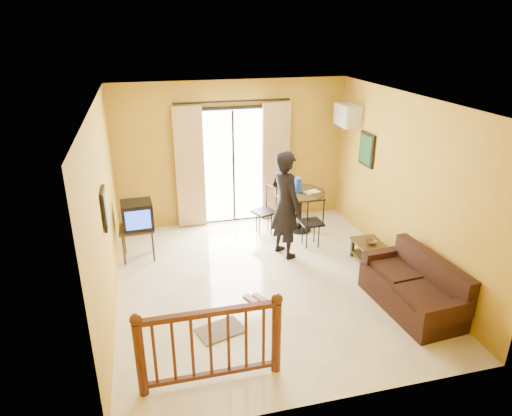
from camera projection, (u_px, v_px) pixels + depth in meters
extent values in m
plane|color=beige|center=(266.00, 282.00, 7.13)|extent=(5.00, 5.00, 0.00)
plane|color=white|center=(268.00, 101.00, 6.07)|extent=(5.00, 5.00, 0.00)
plane|color=#B78C23|center=(233.00, 154.00, 8.84)|extent=(4.50, 0.00, 4.50)
plane|color=#B78C23|center=(336.00, 290.00, 4.36)|extent=(4.50, 0.00, 4.50)
plane|color=#B78C23|center=(105.00, 213.00, 6.09)|extent=(0.00, 5.00, 5.00)
plane|color=#B78C23|center=(406.00, 186.00, 7.11)|extent=(0.00, 5.00, 5.00)
cube|color=black|center=(233.00, 166.00, 8.93)|extent=(1.34, 0.03, 2.34)
cube|color=white|center=(233.00, 167.00, 8.89)|extent=(1.20, 0.04, 2.20)
cube|color=black|center=(234.00, 167.00, 8.88)|extent=(0.04, 0.02, 2.20)
cube|color=beige|center=(190.00, 168.00, 8.64)|extent=(0.55, 0.08, 2.35)
cube|color=beige|center=(276.00, 162.00, 9.02)|extent=(0.55, 0.08, 2.35)
cylinder|color=black|center=(233.00, 101.00, 8.37)|extent=(2.20, 0.04, 0.04)
cube|color=black|center=(137.00, 228.00, 7.66)|extent=(0.57, 0.48, 0.04)
cylinder|color=black|center=(124.00, 250.00, 7.54)|extent=(0.04, 0.04, 0.55)
cylinder|color=black|center=(153.00, 246.00, 7.65)|extent=(0.04, 0.04, 0.55)
cylinder|color=black|center=(124.00, 240.00, 7.89)|extent=(0.04, 0.04, 0.55)
cylinder|color=black|center=(152.00, 237.00, 7.99)|extent=(0.04, 0.04, 0.55)
cube|color=black|center=(137.00, 215.00, 7.58)|extent=(0.52, 0.47, 0.45)
cube|color=blue|center=(138.00, 220.00, 7.38)|extent=(0.40, 0.04, 0.32)
cube|color=black|center=(105.00, 208.00, 5.86)|extent=(0.04, 0.42, 0.52)
cube|color=#58544C|center=(107.00, 208.00, 5.87)|extent=(0.01, 0.34, 0.44)
cylinder|color=black|center=(300.00, 193.00, 8.64)|extent=(0.95, 0.95, 0.04)
cylinder|color=black|center=(300.00, 211.00, 8.78)|extent=(0.08, 0.08, 0.77)
cylinder|color=black|center=(299.00, 229.00, 8.92)|extent=(0.47, 0.47, 0.03)
cylinder|color=blue|center=(298.00, 185.00, 8.53)|extent=(0.15, 0.15, 0.29)
cube|color=beige|center=(312.00, 192.00, 8.58)|extent=(0.32, 0.26, 0.02)
cube|color=silver|center=(347.00, 115.00, 8.54)|extent=(0.30, 0.60, 0.40)
cube|color=gray|center=(340.00, 116.00, 8.51)|extent=(0.02, 0.56, 0.36)
cube|color=black|center=(367.00, 150.00, 8.17)|extent=(0.04, 0.50, 0.60)
cube|color=black|center=(366.00, 150.00, 8.17)|extent=(0.01, 0.42, 0.52)
cube|color=black|center=(373.00, 247.00, 7.51)|extent=(0.45, 0.81, 0.04)
cube|color=black|center=(371.00, 259.00, 7.60)|extent=(0.41, 0.77, 0.03)
cube|color=black|center=(372.00, 268.00, 7.21)|extent=(0.05, 0.05, 0.34)
cube|color=black|center=(392.00, 265.00, 7.29)|extent=(0.05, 0.05, 0.34)
cube|color=black|center=(352.00, 247.00, 7.85)|extent=(0.05, 0.05, 0.34)
cube|color=black|center=(371.00, 245.00, 7.93)|extent=(0.05, 0.05, 0.34)
imported|color=brown|center=(371.00, 242.00, 7.55)|extent=(0.19, 0.19, 0.06)
cube|color=black|center=(411.00, 296.00, 6.43)|extent=(0.88, 1.58, 0.38)
cube|color=black|center=(432.00, 273.00, 6.37)|extent=(0.30, 1.53, 0.52)
cube|color=black|center=(445.00, 314.00, 5.68)|extent=(0.77, 0.21, 0.29)
cube|color=black|center=(386.00, 258.00, 7.02)|extent=(0.77, 0.21, 0.29)
cube|color=black|center=(423.00, 296.00, 6.03)|extent=(0.57, 0.66, 0.10)
cube|color=black|center=(397.00, 271.00, 6.63)|extent=(0.57, 0.66, 0.10)
imported|color=black|center=(285.00, 205.00, 7.65)|extent=(0.66, 0.79, 1.86)
cylinder|color=#471E0F|center=(140.00, 360.00, 4.82)|extent=(0.11, 0.11, 0.92)
cylinder|color=#471E0F|center=(276.00, 337.00, 5.16)|extent=(0.11, 0.11, 0.92)
sphere|color=#471E0F|center=(136.00, 320.00, 4.63)|extent=(0.13, 0.13, 0.13)
sphere|color=#471E0F|center=(277.00, 299.00, 4.97)|extent=(0.13, 0.13, 0.13)
cube|color=#471E0F|center=(209.00, 313.00, 4.82)|extent=(1.55, 0.08, 0.06)
cube|color=#471E0F|center=(212.00, 374.00, 5.13)|extent=(1.55, 0.06, 0.05)
cube|color=#60564D|center=(220.00, 330.00, 6.00)|extent=(0.69, 0.56, 0.02)
cube|color=brown|center=(250.00, 299.00, 6.67)|extent=(0.20, 0.27, 0.03)
cube|color=brown|center=(260.00, 298.00, 6.70)|extent=(0.20, 0.27, 0.03)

